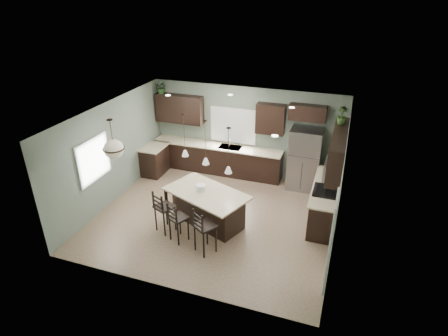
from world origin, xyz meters
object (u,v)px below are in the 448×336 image
at_px(bar_stool_right, 205,231).
at_px(serving_dish, 201,187).
at_px(kitchen_island, 207,208).
at_px(bar_stool_center, 179,222).
at_px(bar_stool_left, 165,211).
at_px(refrigerator, 304,159).
at_px(plant_back_left, 162,87).

bearing_deg(bar_stool_right, serving_dish, 149.10).
distance_m(kitchen_island, bar_stool_center, 0.93).
relative_size(bar_stool_left, bar_stool_right, 0.99).
height_order(kitchen_island, bar_stool_center, bar_stool_center).
bearing_deg(kitchen_island, bar_stool_right, -48.60).
height_order(refrigerator, serving_dish, refrigerator).
distance_m(bar_stool_left, plant_back_left, 4.46).
bearing_deg(refrigerator, bar_stool_right, -113.56).
distance_m(bar_stool_center, plant_back_left, 4.88).
xyz_separation_m(bar_stool_right, plant_back_left, (-3.00, 3.97, 2.03)).
height_order(serving_dish, bar_stool_right, bar_stool_right).
relative_size(refrigerator, bar_stool_center, 1.78).
bearing_deg(bar_stool_center, serving_dish, 103.59).
bearing_deg(refrigerator, kitchen_island, -126.31).
relative_size(serving_dish, bar_stool_right, 0.21).
xyz_separation_m(serving_dish, bar_stool_right, (0.55, -1.10, -0.42)).
height_order(bar_stool_left, bar_stool_center, bar_stool_left).
relative_size(refrigerator, bar_stool_left, 1.64).
bearing_deg(refrigerator, plant_back_left, 177.28).
xyz_separation_m(refrigerator, bar_stool_left, (-2.87, -3.33, -0.36)).
height_order(bar_stool_right, plant_back_left, plant_back_left).
bearing_deg(bar_stool_left, kitchen_island, 59.28).
height_order(bar_stool_left, bar_stool_right, bar_stool_right).
bearing_deg(bar_stool_left, serving_dish, 69.35).
distance_m(kitchen_island, bar_stool_right, 1.10).
relative_size(kitchen_island, bar_stool_center, 1.95).
bearing_deg(bar_stool_left, bar_stool_center, -2.16).
height_order(refrigerator, plant_back_left, plant_back_left).
bearing_deg(kitchen_island, bar_stool_left, -123.41).
xyz_separation_m(bar_stool_center, plant_back_left, (-2.26, 3.79, 2.08)).
bearing_deg(bar_stool_center, refrigerator, 81.96).
bearing_deg(refrigerator, bar_stool_center, -123.78).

